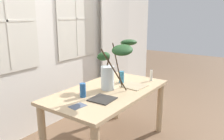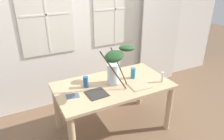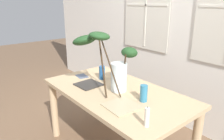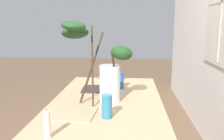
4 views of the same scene
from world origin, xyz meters
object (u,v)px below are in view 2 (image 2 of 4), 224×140
object	(u,v)px
vase_with_branches	(115,65)
drinking_glass_blue_left	(86,82)
plate_square_right	(139,85)
plate_square_left	(97,94)
dining_table	(113,92)
drinking_glass_blue_right	(133,73)
pillar_candle	(162,77)

from	to	relation	value
vase_with_branches	drinking_glass_blue_left	world-z (taller)	vase_with_branches
drinking_glass_blue_left	plate_square_right	distance (m)	0.68
plate_square_left	plate_square_right	distance (m)	0.57
dining_table	drinking_glass_blue_right	world-z (taller)	drinking_glass_blue_right
vase_with_branches	drinking_glass_blue_left	bearing A→B (deg)	156.55
dining_table	plate_square_right	xyz separation A→B (m)	(0.28, -0.18, 0.12)
vase_with_branches	plate_square_left	distance (m)	0.41
dining_table	drinking_glass_blue_right	size ratio (longest dim) A/B	10.11
dining_table	pillar_candle	bearing A→B (deg)	-21.43
dining_table	pillar_candle	world-z (taller)	pillar_candle
plate_square_left	pillar_candle	size ratio (longest dim) A/B	1.49
vase_with_branches	dining_table	bearing A→B (deg)	86.01
pillar_candle	drinking_glass_blue_right	bearing A→B (deg)	135.84
plate_square_left	drinking_glass_blue_left	bearing A→B (deg)	104.39
drinking_glass_blue_right	dining_table	bearing A→B (deg)	-173.93
dining_table	drinking_glass_blue_left	size ratio (longest dim) A/B	10.02
drinking_glass_blue_left	drinking_glass_blue_right	xyz separation A→B (m)	(0.67, -0.05, -0.00)
dining_table	pillar_candle	xyz separation A→B (m)	(0.61, -0.24, 0.19)
vase_with_branches	plate_square_right	world-z (taller)	vase_with_branches
drinking_glass_blue_right	plate_square_right	bearing A→B (deg)	-102.08
drinking_glass_blue_left	pillar_candle	xyz separation A→B (m)	(0.95, -0.33, -0.00)
dining_table	pillar_candle	distance (m)	0.69
pillar_candle	vase_with_branches	bearing A→B (deg)	163.56
plate_square_left	plate_square_right	xyz separation A→B (m)	(0.57, -0.05, -0.00)
drinking_glass_blue_right	pillar_candle	world-z (taller)	pillar_candle
plate_square_left	plate_square_right	size ratio (longest dim) A/B	0.91
drinking_glass_blue_left	drinking_glass_blue_right	distance (m)	0.67
drinking_glass_blue_left	pillar_candle	world-z (taller)	pillar_candle
plate_square_right	vase_with_branches	bearing A→B (deg)	157.70
plate_square_left	pillar_candle	xyz separation A→B (m)	(0.90, -0.11, 0.07)
drinking_glass_blue_left	pillar_candle	distance (m)	1.01
pillar_candle	plate_square_left	bearing A→B (deg)	172.90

